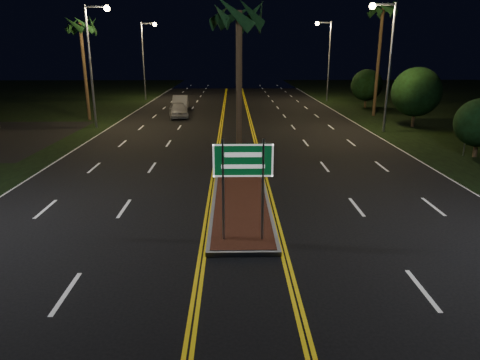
{
  "coord_description": "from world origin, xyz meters",
  "views": [
    {
      "loc": [
        -0.31,
        -9.49,
        5.83
      ],
      "look_at": [
        -0.08,
        3.44,
        1.9
      ],
      "focal_mm": 32.0,
      "sensor_mm": 36.0,
      "label": 1
    }
  ],
  "objects_px": {
    "streetlight_right_far": "(326,52)",
    "warning_sign": "(468,123)",
    "palm_left_far": "(80,26)",
    "shrub_mid": "(416,92)",
    "streetlight_left_mid": "(94,53)",
    "streetlight_right_mid": "(386,53)",
    "highway_sign": "(243,170)",
    "palm_median": "(239,16)",
    "car_near": "(178,109)",
    "car_far": "(180,101)",
    "median_island": "(240,197)",
    "streetlight_left_far": "(146,52)",
    "shrub_far": "(367,85)",
    "palm_right_far": "(383,10)",
    "shrub_near": "(480,123)"
  },
  "relations": [
    {
      "from": "streetlight_right_far",
      "to": "warning_sign",
      "type": "height_order",
      "value": "streetlight_right_far"
    },
    {
      "from": "palm_left_far",
      "to": "shrub_mid",
      "type": "xyz_separation_m",
      "value": [
        26.8,
        -4.0,
        -5.02
      ]
    },
    {
      "from": "streetlight_right_far",
      "to": "palm_left_far",
      "type": "height_order",
      "value": "streetlight_right_far"
    },
    {
      "from": "streetlight_left_mid",
      "to": "streetlight_right_mid",
      "type": "relative_size",
      "value": 1.0
    },
    {
      "from": "highway_sign",
      "to": "streetlight_left_mid",
      "type": "bearing_deg",
      "value": 116.59
    },
    {
      "from": "highway_sign",
      "to": "palm_median",
      "type": "height_order",
      "value": "palm_median"
    },
    {
      "from": "car_near",
      "to": "car_far",
      "type": "relative_size",
      "value": 0.96
    },
    {
      "from": "median_island",
      "to": "streetlight_left_mid",
      "type": "bearing_deg",
      "value": 121.98
    },
    {
      "from": "car_far",
      "to": "streetlight_left_far",
      "type": "bearing_deg",
      "value": 114.43
    },
    {
      "from": "streetlight_left_mid",
      "to": "shrub_mid",
      "type": "distance_m",
      "value": 24.79
    },
    {
      "from": "median_island",
      "to": "car_near",
      "type": "xyz_separation_m",
      "value": [
        -5.19,
        22.33,
        0.71
      ]
    },
    {
      "from": "streetlight_left_far",
      "to": "warning_sign",
      "type": "xyz_separation_m",
      "value": [
        23.61,
        -29.73,
        -3.76
      ]
    },
    {
      "from": "streetlight_left_far",
      "to": "highway_sign",
      "type": "bearing_deg",
      "value": -75.56
    },
    {
      "from": "car_near",
      "to": "palm_median",
      "type": "bearing_deg",
      "value": -84.55
    },
    {
      "from": "palm_median",
      "to": "warning_sign",
      "type": "height_order",
      "value": "palm_median"
    },
    {
      "from": "shrub_mid",
      "to": "streetlight_right_far",
      "type": "bearing_deg",
      "value": 100.66
    },
    {
      "from": "highway_sign",
      "to": "palm_median",
      "type": "distance_m",
      "value": 9.11
    },
    {
      "from": "streetlight_right_mid",
      "to": "median_island",
      "type": "bearing_deg",
      "value": -125.28
    },
    {
      "from": "car_far",
      "to": "warning_sign",
      "type": "relative_size",
      "value": 1.73
    },
    {
      "from": "car_far",
      "to": "palm_median",
      "type": "bearing_deg",
      "value": -80.82
    },
    {
      "from": "shrub_mid",
      "to": "highway_sign",
      "type": "bearing_deg",
      "value": -123.44
    },
    {
      "from": "palm_left_far",
      "to": "streetlight_right_far",
      "type": "bearing_deg",
      "value": 30.88
    },
    {
      "from": "shrub_far",
      "to": "highway_sign",
      "type": "bearing_deg",
      "value": -112.57
    },
    {
      "from": "car_far",
      "to": "shrub_mid",
      "type": "bearing_deg",
      "value": -32.66
    },
    {
      "from": "palm_right_far",
      "to": "shrub_mid",
      "type": "relative_size",
      "value": 2.23
    },
    {
      "from": "streetlight_right_mid",
      "to": "car_far",
      "type": "distance_m",
      "value": 21.23
    },
    {
      "from": "warning_sign",
      "to": "shrub_near",
      "type": "bearing_deg",
      "value": -3.75
    },
    {
      "from": "streetlight_left_mid",
      "to": "palm_left_far",
      "type": "distance_m",
      "value": 5.01
    },
    {
      "from": "car_far",
      "to": "shrub_far",
      "type": "bearing_deg",
      "value": -0.31
    },
    {
      "from": "car_near",
      "to": "shrub_near",
      "type": "bearing_deg",
      "value": -49.32
    },
    {
      "from": "palm_left_far",
      "to": "shrub_mid",
      "type": "bearing_deg",
      "value": -8.49
    },
    {
      "from": "streetlight_left_mid",
      "to": "palm_median",
      "type": "height_order",
      "value": "streetlight_left_mid"
    },
    {
      "from": "streetlight_right_far",
      "to": "palm_left_far",
      "type": "relative_size",
      "value": 1.02
    },
    {
      "from": "streetlight_left_far",
      "to": "shrub_mid",
      "type": "bearing_deg",
      "value": -39.1
    },
    {
      "from": "shrub_mid",
      "to": "warning_sign",
      "type": "distance_m",
      "value": 9.82
    },
    {
      "from": "warning_sign",
      "to": "streetlight_left_far",
      "type": "bearing_deg",
      "value": 152.98
    },
    {
      "from": "streetlight_left_far",
      "to": "palm_right_far",
      "type": "relative_size",
      "value": 0.87
    },
    {
      "from": "streetlight_left_mid",
      "to": "palm_median",
      "type": "relative_size",
      "value": 1.08
    },
    {
      "from": "streetlight_right_far",
      "to": "palm_left_far",
      "type": "bearing_deg",
      "value": -149.12
    },
    {
      "from": "streetlight_left_far",
      "to": "shrub_mid",
      "type": "relative_size",
      "value": 1.95
    },
    {
      "from": "car_far",
      "to": "palm_right_far",
      "type": "bearing_deg",
      "value": -18.43
    },
    {
      "from": "highway_sign",
      "to": "car_near",
      "type": "bearing_deg",
      "value": 101.07
    },
    {
      "from": "shrub_far",
      "to": "car_near",
      "type": "height_order",
      "value": "shrub_far"
    },
    {
      "from": "streetlight_left_mid",
      "to": "highway_sign",
      "type": "bearing_deg",
      "value": -63.41
    },
    {
      "from": "median_island",
      "to": "shrub_near",
      "type": "xyz_separation_m",
      "value": [
        13.5,
        7.0,
        1.86
      ]
    },
    {
      "from": "warning_sign",
      "to": "streetlight_left_mid",
      "type": "bearing_deg",
      "value": -177.88
    },
    {
      "from": "median_island",
      "to": "car_near",
      "type": "bearing_deg",
      "value": 103.09
    },
    {
      "from": "streetlight_left_far",
      "to": "palm_left_far",
      "type": "bearing_deg",
      "value": -97.78
    },
    {
      "from": "streetlight_right_mid",
      "to": "palm_median",
      "type": "relative_size",
      "value": 1.08
    },
    {
      "from": "streetlight_right_mid",
      "to": "palm_median",
      "type": "xyz_separation_m",
      "value": [
        -10.61,
        -11.5,
        1.62
      ]
    }
  ]
}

